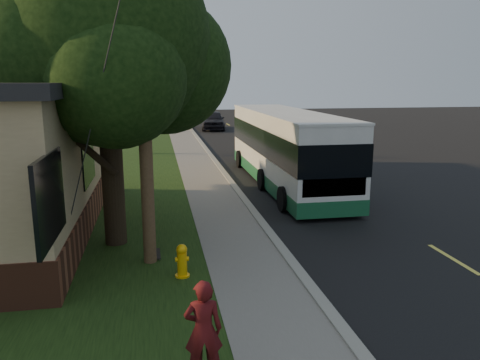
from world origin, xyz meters
name	(u,v)px	position (x,y,z in m)	size (l,w,h in m)	color
ground	(296,271)	(0.00, 0.00, 0.00)	(120.00, 120.00, 0.00)	black
road	(316,177)	(4.00, 10.00, 0.01)	(8.00, 80.00, 0.01)	black
curb	(229,179)	(0.00, 10.00, 0.06)	(0.25, 80.00, 0.12)	gray
sidewalk	(206,181)	(-1.00, 10.00, 0.04)	(2.00, 80.00, 0.08)	slate
grass_verge	(123,184)	(-4.50, 10.00, 0.04)	(5.00, 80.00, 0.07)	black
fire_hydrant	(182,261)	(-2.60, 0.00, 0.43)	(0.32, 0.32, 0.74)	#EDAD0C
utility_pole	(142,65)	(-3.31, 0.99, 4.63)	(2.86, 3.21, 9.07)	#473321
leafy_tree	(107,44)	(-4.17, 2.65, 5.17)	(6.30, 6.00, 7.80)	black
bare_tree_near	(148,118)	(-3.50, 18.00, 2.15)	(1.38, 1.21, 4.31)	black
bare_tree_far	(156,108)	(-3.00, 30.00, 2.00)	(1.38, 1.21, 4.03)	black
traffic_signal	(194,93)	(0.50, 34.00, 3.16)	(0.18, 0.22, 5.50)	#2D2D30
transit_bus	(285,146)	(2.21, 8.94, 1.62)	(2.59, 11.23, 3.04)	silver
skateboarder	(203,330)	(-2.50, -3.65, 0.82)	(0.55, 0.36, 1.51)	#4A0E12
skateboard_main	(157,254)	(-3.15, 1.34, 0.12)	(0.20, 0.73, 0.07)	black
distant_car	(213,120)	(1.96, 31.60, 0.84)	(1.97, 4.90, 1.67)	black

